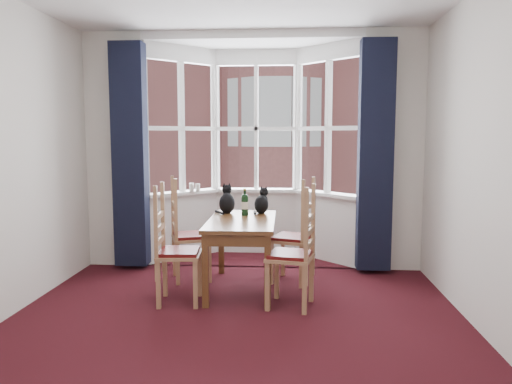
# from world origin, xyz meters

# --- Properties ---
(floor) EXTENTS (4.50, 4.50, 0.00)m
(floor) POSITION_xyz_m (0.00, 0.00, 0.00)
(floor) COLOR black
(floor) RESTS_ON ground
(wall_right) EXTENTS (0.00, 4.50, 4.50)m
(wall_right) POSITION_xyz_m (2.00, 0.00, 1.40)
(wall_right) COLOR silver
(wall_right) RESTS_ON floor
(wall_near) EXTENTS (4.00, 0.00, 4.00)m
(wall_near) POSITION_xyz_m (0.00, -2.25, 1.40)
(wall_near) COLOR silver
(wall_near) RESTS_ON floor
(wall_back_pier_left) EXTENTS (0.70, 0.12, 2.80)m
(wall_back_pier_left) POSITION_xyz_m (-1.65, 2.25, 1.40)
(wall_back_pier_left) COLOR silver
(wall_back_pier_left) RESTS_ON floor
(wall_back_pier_right) EXTENTS (0.70, 0.12, 2.80)m
(wall_back_pier_right) POSITION_xyz_m (1.65, 2.25, 1.40)
(wall_back_pier_right) COLOR silver
(wall_back_pier_right) RESTS_ON floor
(bay_window) EXTENTS (2.76, 0.94, 2.80)m
(bay_window) POSITION_xyz_m (0.00, 2.75, 1.40)
(bay_window) COLOR white
(bay_window) RESTS_ON floor
(curtain_left) EXTENTS (0.38, 0.22, 2.60)m
(curtain_left) POSITION_xyz_m (-1.42, 2.07, 1.35)
(curtain_left) COLOR black
(curtain_left) RESTS_ON floor
(curtain_right) EXTENTS (0.38, 0.22, 2.60)m
(curtain_right) POSITION_xyz_m (1.42, 2.07, 1.35)
(curtain_right) COLOR black
(curtain_right) RESTS_ON floor
(dining_table) EXTENTS (0.69, 1.27, 0.73)m
(dining_table) POSITION_xyz_m (-0.03, 1.35, 0.63)
(dining_table) COLOR brown
(dining_table) RESTS_ON floor
(chair_left_near) EXTENTS (0.43, 0.45, 0.92)m
(chair_left_near) POSITION_xyz_m (-0.68, 0.88, 0.47)
(chair_left_near) COLOR #A47750
(chair_left_near) RESTS_ON floor
(chair_left_far) EXTENTS (0.51, 0.52, 0.92)m
(chair_left_far) POSITION_xyz_m (-0.71, 1.63, 0.47)
(chair_left_far) COLOR #A47750
(chair_left_far) RESTS_ON floor
(chair_right_near) EXTENTS (0.48, 0.49, 0.92)m
(chair_right_near) POSITION_xyz_m (0.55, 0.83, 0.47)
(chair_right_near) COLOR #A47750
(chair_right_near) RESTS_ON floor
(chair_right_far) EXTENTS (0.52, 0.53, 0.92)m
(chair_right_far) POSITION_xyz_m (0.57, 1.61, 0.47)
(chair_right_far) COLOR #A47750
(chair_right_far) RESTS_ON floor
(cat_left) EXTENTS (0.20, 0.27, 0.34)m
(cat_left) POSITION_xyz_m (-0.24, 1.76, 0.86)
(cat_left) COLOR black
(cat_left) RESTS_ON dining_table
(cat_right) EXTENTS (0.22, 0.25, 0.30)m
(cat_right) POSITION_xyz_m (0.15, 1.77, 0.85)
(cat_right) COLOR black
(cat_right) RESTS_ON dining_table
(wine_bottle) EXTENTS (0.07, 0.07, 0.29)m
(wine_bottle) POSITION_xyz_m (-0.03, 1.61, 0.86)
(wine_bottle) COLOR black
(wine_bottle) RESTS_ON dining_table
(candle_tall) EXTENTS (0.06, 0.06, 0.11)m
(candle_tall) POSITION_xyz_m (-0.80, 2.60, 0.92)
(candle_tall) COLOR white
(candle_tall) RESTS_ON bay_window
(candle_short) EXTENTS (0.06, 0.06, 0.10)m
(candle_short) POSITION_xyz_m (-0.73, 2.63, 0.92)
(candle_short) COLOR white
(candle_short) RESTS_ON bay_window
(street) EXTENTS (80.00, 80.00, 0.00)m
(street) POSITION_xyz_m (0.00, 32.25, -6.00)
(street) COLOR #333335
(street) RESTS_ON ground
(tenement_building) EXTENTS (18.40, 7.80, 15.20)m
(tenement_building) POSITION_xyz_m (0.00, 14.01, 1.60)
(tenement_building) COLOR #A15853
(tenement_building) RESTS_ON street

